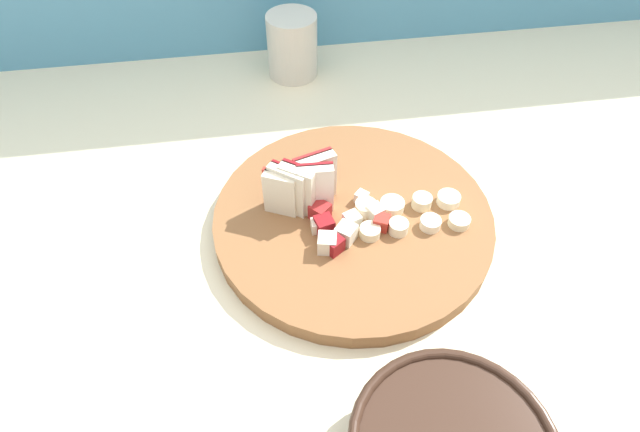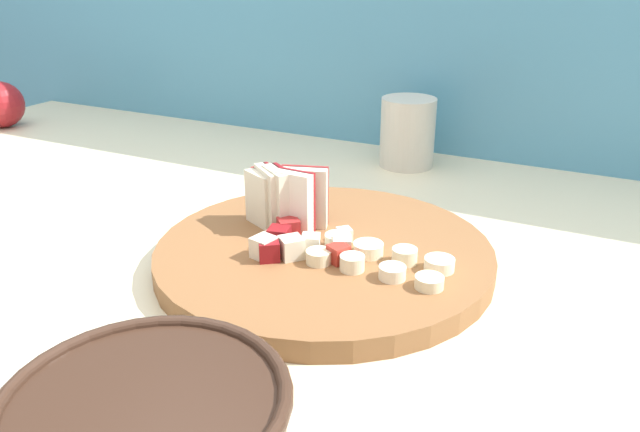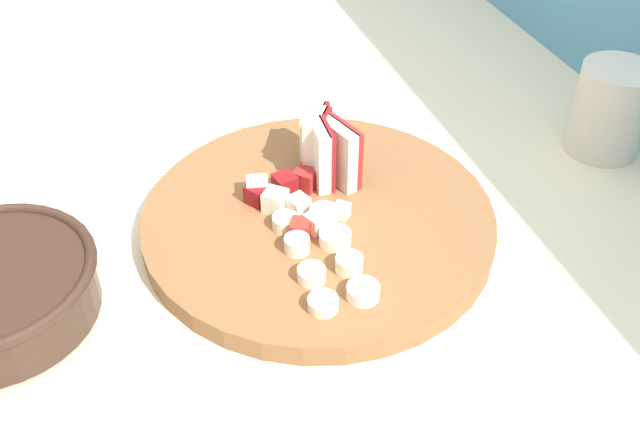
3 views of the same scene
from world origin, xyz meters
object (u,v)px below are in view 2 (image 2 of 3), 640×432
at_px(apple_wedge_fan, 283,198).
at_px(small_jar, 408,132).
at_px(apple_dice_pile, 294,243).
at_px(whole_apple, 1,105).
at_px(cutting_board, 323,255).
at_px(banana_slice_rows, 378,259).
at_px(ceramic_bowl, 148,426).

distance_m(apple_wedge_fan, small_jar, 0.32).
xyz_separation_m(apple_wedge_fan, small_jar, (0.03, 0.32, -0.00)).
bearing_deg(apple_dice_pile, apple_wedge_fan, 128.68).
height_order(apple_dice_pile, whole_apple, whole_apple).
relative_size(cutting_board, apple_dice_pile, 3.56).
xyz_separation_m(cutting_board, banana_slice_rows, (0.07, -0.02, 0.02)).
bearing_deg(ceramic_bowl, banana_slice_rows, 81.87).
bearing_deg(apple_wedge_fan, cutting_board, -22.87).
bearing_deg(banana_slice_rows, apple_wedge_fan, 162.10).
bearing_deg(small_jar, banana_slice_rows, -74.87).
relative_size(ceramic_bowl, small_jar, 1.75).
distance_m(apple_wedge_fan, whole_apple, 0.73).
height_order(ceramic_bowl, whole_apple, whole_apple).
xyz_separation_m(apple_dice_pile, whole_apple, (-0.74, 0.26, 0.01)).
bearing_deg(apple_wedge_fan, ceramic_bowl, -74.85).
xyz_separation_m(ceramic_bowl, whole_apple, (-0.79, 0.52, 0.01)).
relative_size(cutting_board, small_jar, 3.37).
relative_size(apple_wedge_fan, ceramic_bowl, 0.52).
bearing_deg(whole_apple, apple_dice_pile, -19.05).
bearing_deg(cutting_board, banana_slice_rows, -13.04).
bearing_deg(banana_slice_rows, ceramic_bowl, -98.13).
bearing_deg(apple_dice_pile, cutting_board, 50.57).
relative_size(banana_slice_rows, small_jar, 1.32).
relative_size(apple_wedge_fan, apple_dice_pile, 0.96).
bearing_deg(cutting_board, apple_dice_pile, -129.43).
relative_size(cutting_board, apple_wedge_fan, 3.72).
bearing_deg(whole_apple, banana_slice_rows, -16.60).
distance_m(apple_wedge_fan, apple_dice_pile, 0.07).
relative_size(cutting_board, banana_slice_rows, 2.54).
relative_size(apple_dice_pile, small_jar, 0.95).
relative_size(ceramic_bowl, whole_apple, 2.15).
distance_m(cutting_board, whole_apple, 0.80).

